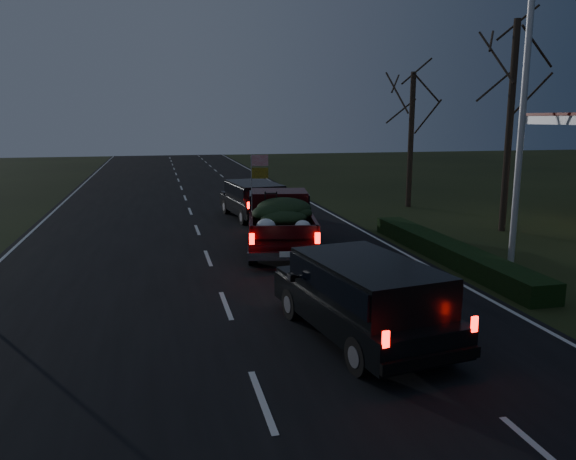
{
  "coord_description": "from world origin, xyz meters",
  "views": [
    {
      "loc": [
        -1.54,
        -13.52,
        4.66
      ],
      "look_at": [
        2.28,
        2.86,
        1.3
      ],
      "focal_mm": 35.0,
      "sensor_mm": 36.0,
      "label": 1
    }
  ],
  "objects": [
    {
      "name": "bare_tree_far",
      "position": [
        11.5,
        14.0,
        5.23
      ],
      "size": [
        3.6,
        3.6,
        7.0
      ],
      "color": "black",
      "rests_on": "ground"
    },
    {
      "name": "bare_tree_mid",
      "position": [
        12.5,
        7.0,
        6.35
      ],
      "size": [
        3.6,
        3.6,
        8.5
      ],
      "color": "black",
      "rests_on": "ground"
    },
    {
      "name": "ground",
      "position": [
        0.0,
        0.0,
        0.0
      ],
      "size": [
        120.0,
        120.0,
        0.0
      ],
      "primitive_type": "plane",
      "color": "black",
      "rests_on": "ground"
    },
    {
      "name": "hedge_row",
      "position": [
        7.8,
        3.0,
        0.3
      ],
      "size": [
        1.0,
        10.0,
        0.6
      ],
      "primitive_type": "cube",
      "color": "black",
      "rests_on": "ground"
    },
    {
      "name": "rear_suv",
      "position": [
        2.6,
        -2.86,
        1.07
      ],
      "size": [
        2.83,
        5.21,
        1.42
      ],
      "rotation": [
        0.0,
        0.0,
        0.16
      ],
      "color": "black",
      "rests_on": "ground"
    },
    {
      "name": "road_asphalt",
      "position": [
        0.0,
        0.0,
        0.01
      ],
      "size": [
        14.0,
        120.0,
        0.02
      ],
      "primitive_type": "cube",
      "color": "black",
      "rests_on": "ground"
    },
    {
      "name": "pickup_truck",
      "position": [
        2.67,
        5.76,
        1.14
      ],
      "size": [
        3.13,
        6.07,
        3.04
      ],
      "rotation": [
        0.0,
        0.0,
        -0.17
      ],
      "color": "black",
      "rests_on": "ground"
    },
    {
      "name": "lead_suv",
      "position": [
        2.81,
        12.28,
        1.05
      ],
      "size": [
        2.61,
        5.07,
        1.39
      ],
      "rotation": [
        0.0,
        0.0,
        0.13
      ],
      "color": "black",
      "rests_on": "ground"
    },
    {
      "name": "light_pole",
      "position": [
        9.5,
        2.0,
        5.48
      ],
      "size": [
        0.5,
        0.9,
        9.16
      ],
      "color": "silver",
      "rests_on": "ground"
    }
  ]
}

